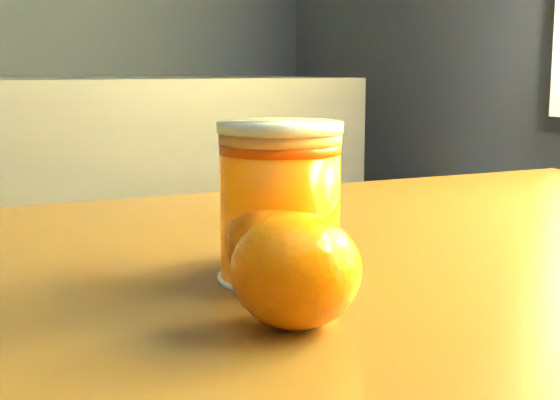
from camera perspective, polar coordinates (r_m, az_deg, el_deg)
juice_glass at (r=0.50m, az=0.01°, el=-0.19°), size 0.08×0.08×0.10m
orange_front at (r=0.49m, az=-0.14°, el=-3.03°), size 0.09×0.09×0.06m
orange_back at (r=0.55m, az=0.65°, el=-1.98°), size 0.06×0.06×0.05m
orange_extra at (r=0.41m, az=1.19°, el=-5.17°), size 0.09×0.09×0.06m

